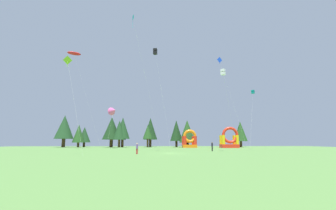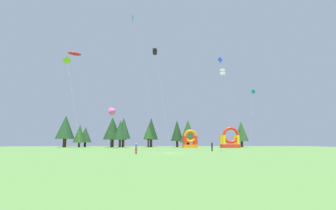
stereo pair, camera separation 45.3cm
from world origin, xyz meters
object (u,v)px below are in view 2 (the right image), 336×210
at_px(kite_cyan_diamond, 133,20).
at_px(inflatable_red_slide, 230,140).
at_px(kite_red_parafoil, 75,54).
at_px(kite_blue_diamond, 220,61).
at_px(kite_pink_delta, 114,111).
at_px(inflatable_orange_dome, 190,141).
at_px(kite_black_box, 155,52).
at_px(kite_lime_diamond, 67,62).
at_px(person_left_edge, 136,147).
at_px(kite_teal_box, 253,92).
at_px(person_near_camera, 212,146).
at_px(kite_white_box, 223,72).

xyz_separation_m(kite_cyan_diamond, inflatable_red_slide, (26.71, 26.99, -23.60)).
xyz_separation_m(kite_red_parafoil, kite_blue_diamond, (40.43, 4.10, -0.02)).
distance_m(kite_cyan_diamond, kite_pink_delta, 25.41).
height_order(inflatable_orange_dome, inflatable_red_slide, inflatable_red_slide).
height_order(kite_black_box, inflatable_orange_dome, kite_black_box).
relative_size(kite_black_box, inflatable_red_slide, 3.26).
xyz_separation_m(kite_lime_diamond, kite_pink_delta, (1.97, 27.89, -3.97)).
height_order(kite_black_box, inflatable_red_slide, kite_black_box).
distance_m(kite_cyan_diamond, inflatable_red_slide, 44.71).
relative_size(kite_black_box, person_left_edge, 12.29).
bearing_deg(kite_red_parafoil, inflatable_orange_dome, 21.04).
bearing_deg(kite_lime_diamond, kite_black_box, 38.61).
distance_m(kite_red_parafoil, kite_cyan_diamond, 24.72).
bearing_deg(person_left_edge, kite_cyan_diamond, -59.97).
distance_m(kite_teal_box, person_near_camera, 20.19).
bearing_deg(person_left_edge, kite_blue_diamond, -109.61).
xyz_separation_m(kite_lime_diamond, kite_cyan_diamond, (8.70, 9.20, 11.87)).
distance_m(kite_white_box, kite_cyan_diamond, 20.64).
distance_m(kite_red_parafoil, kite_blue_diamond, 40.64).
relative_size(kite_blue_diamond, kite_black_box, 1.27).
relative_size(kite_black_box, inflatable_orange_dome, 3.67).
bearing_deg(person_near_camera, kite_black_box, 169.63).
bearing_deg(inflatable_orange_dome, person_near_camera, -88.11).
bearing_deg(person_near_camera, inflatable_red_slide, 47.64).
distance_m(kite_white_box, kite_black_box, 14.11).
bearing_deg(kite_cyan_diamond, kite_red_parafoil, 134.95).
bearing_deg(kite_blue_diamond, kite_lime_diamond, -135.82).
height_order(kite_blue_diamond, person_left_edge, kite_blue_diamond).
distance_m(kite_blue_diamond, inflatable_orange_dome, 25.91).
distance_m(kite_red_parafoil, person_near_camera, 43.68).
height_order(kite_lime_diamond, kite_teal_box, kite_lime_diamond).
bearing_deg(kite_red_parafoil, inflatable_red_slide, 12.14).
bearing_deg(kite_cyan_diamond, inflatable_red_slide, 45.30).
bearing_deg(kite_white_box, kite_pink_delta, 142.65).
height_order(kite_lime_diamond, kite_cyan_diamond, kite_cyan_diamond).
distance_m(kite_teal_box, person_left_edge, 35.51).
bearing_deg(person_left_edge, kite_lime_diamond, 23.82).
distance_m(person_near_camera, inflatable_red_slide, 26.47).
relative_size(kite_teal_box, inflatable_orange_dome, 2.59).
height_order(kite_white_box, person_left_edge, kite_white_box).
height_order(person_near_camera, inflatable_red_slide, inflatable_red_slide).
bearing_deg(inflatable_red_slide, kite_white_box, -108.33).
relative_size(kite_blue_diamond, inflatable_orange_dome, 4.67).
bearing_deg(kite_white_box, kite_red_parafoil, 153.60).
bearing_deg(inflatable_orange_dome, kite_pink_delta, -152.56).
xyz_separation_m(kite_pink_delta, person_left_edge, (8.66, -26.44, -8.99)).
bearing_deg(kite_pink_delta, person_left_edge, -71.87).
bearing_deg(person_near_camera, kite_pink_delta, 126.83).
distance_m(kite_lime_diamond, kite_teal_box, 42.76).
bearing_deg(inflatable_red_slide, kite_pink_delta, -166.07).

